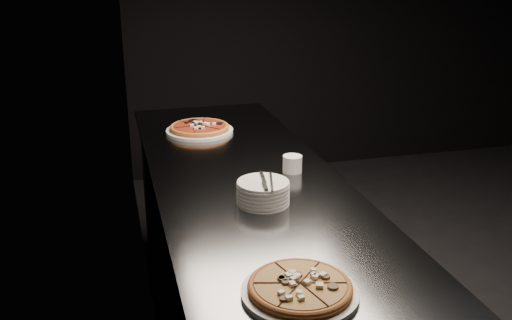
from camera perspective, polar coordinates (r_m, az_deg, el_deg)
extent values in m
cube|color=black|center=(2.06, -10.95, 9.48)|extent=(0.02, 5.00, 2.80)
cube|color=black|center=(5.25, 15.98, 15.05)|extent=(5.00, 0.02, 2.80)
cube|color=#5A5E62|center=(2.46, -0.66, -12.34)|extent=(0.70, 2.40, 0.90)
cube|color=#5A5E62|center=(2.25, -0.70, -2.33)|extent=(0.74, 2.44, 0.02)
cylinder|color=white|center=(1.52, 4.40, -13.07)|extent=(0.31, 0.31, 0.01)
cylinder|color=#C07439|center=(1.52, 4.41, -12.65)|extent=(0.33, 0.33, 0.01)
torus|color=#C07439|center=(1.51, 4.42, -12.47)|extent=(0.33, 0.33, 0.02)
cylinder|color=#F4B951|center=(1.51, 4.43, -12.31)|extent=(0.29, 0.29, 0.01)
cylinder|color=white|center=(2.88, -5.65, 2.91)|extent=(0.34, 0.34, 0.02)
cylinder|color=#C07439|center=(2.87, -5.66, 3.18)|extent=(0.34, 0.34, 0.01)
torus|color=#C07439|center=(2.87, -5.67, 3.30)|extent=(0.34, 0.34, 0.02)
cylinder|color=maroon|center=(2.87, -5.67, 3.40)|extent=(0.30, 0.30, 0.01)
cylinder|color=white|center=(2.04, 0.71, -4.16)|extent=(0.19, 0.19, 0.01)
cylinder|color=white|center=(2.03, 0.71, -3.80)|extent=(0.19, 0.19, 0.01)
cylinder|color=white|center=(2.03, 0.71, -3.44)|extent=(0.19, 0.19, 0.01)
cylinder|color=white|center=(2.02, 0.71, -3.08)|extent=(0.19, 0.19, 0.01)
cylinder|color=white|center=(2.02, 0.71, -2.72)|extent=(0.19, 0.19, 0.01)
cylinder|color=white|center=(2.01, 0.71, -2.35)|extent=(0.19, 0.19, 0.01)
cube|color=#B5B7BC|center=(2.05, 0.69, -1.73)|extent=(0.03, 0.12, 0.00)
cube|color=black|center=(1.96, 0.90, -2.62)|extent=(0.02, 0.08, 0.01)
cube|color=#B5B7BC|center=(2.01, 1.55, -2.15)|extent=(0.09, 0.17, 0.00)
cylinder|color=silver|center=(2.33, 3.66, -0.39)|extent=(0.08, 0.08, 0.07)
cylinder|color=black|center=(2.32, 3.67, 0.23)|extent=(0.06, 0.06, 0.01)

